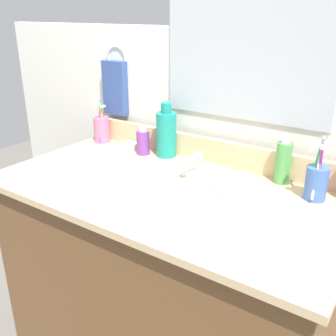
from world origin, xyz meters
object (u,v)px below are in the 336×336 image
at_px(hand_towel, 115,88).
at_px(cup_pink, 102,128).
at_px(cup_blue_plastic, 316,181).
at_px(soap_bar, 132,145).
at_px(bottle_toner_green, 283,162).
at_px(faucet, 198,167).
at_px(bottle_mouthwash_teal, 166,133).
at_px(bottle_cream_purple, 143,142).

relative_size(hand_towel, cup_pink, 1.20).
height_order(cup_blue_plastic, soap_bar, cup_blue_plastic).
bearing_deg(soap_bar, hand_towel, 154.63).
bearing_deg(cup_blue_plastic, bottle_toner_green, 152.75).
bearing_deg(bottle_toner_green, faucet, -158.10).
height_order(faucet, soap_bar, faucet).
xyz_separation_m(hand_towel, cup_blue_plastic, (0.88, -0.12, -0.16)).
relative_size(faucet, soap_bar, 2.50).
xyz_separation_m(hand_towel, bottle_mouthwash_teal, (0.30, -0.06, -0.13)).
bearing_deg(bottle_cream_purple, bottle_mouthwash_teal, 22.00).
bearing_deg(soap_bar, bottle_mouthwash_teal, 1.49).
xyz_separation_m(faucet, bottle_mouthwash_teal, (-0.20, 0.10, 0.06)).
distance_m(faucet, soap_bar, 0.38).
bearing_deg(faucet, bottle_mouthwash_teal, 153.50).
height_order(bottle_toner_green, cup_blue_plastic, cup_blue_plastic).
height_order(bottle_mouthwash_teal, bottle_cream_purple, bottle_mouthwash_teal).
distance_m(bottle_toner_green, bottle_mouthwash_teal, 0.45).
bearing_deg(hand_towel, bottle_cream_purple, -23.54).
height_order(bottle_cream_purple, soap_bar, bottle_cream_purple).
bearing_deg(bottle_cream_purple, bottle_toner_green, 4.18).
bearing_deg(cup_pink, faucet, -9.26).
relative_size(faucet, bottle_mouthwash_teal, 0.77).
relative_size(cup_blue_plastic, cup_pink, 1.06).
relative_size(faucet, bottle_toner_green, 1.00).
distance_m(hand_towel, faucet, 0.56).
height_order(bottle_toner_green, bottle_mouthwash_teal, bottle_mouthwash_teal).
distance_m(hand_towel, cup_blue_plastic, 0.90).
bearing_deg(bottle_mouthwash_teal, faucet, -26.50).
height_order(bottle_toner_green, cup_pink, cup_pink).
height_order(faucet, cup_blue_plastic, cup_blue_plastic).
xyz_separation_m(hand_towel, soap_bar, (0.13, -0.06, -0.21)).
distance_m(bottle_mouthwash_teal, bottle_cream_purple, 0.10).
bearing_deg(bottle_toner_green, cup_blue_plastic, -27.25).
distance_m(faucet, cup_blue_plastic, 0.38).
xyz_separation_m(bottle_mouthwash_teal, soap_bar, (-0.17, -0.00, -0.08)).
height_order(faucet, bottle_mouthwash_teal, bottle_mouthwash_teal).
height_order(hand_towel, cup_blue_plastic, hand_towel).
xyz_separation_m(faucet, soap_bar, (-0.36, 0.09, -0.02)).
bearing_deg(cup_pink, bottle_toner_green, 1.33).
relative_size(bottle_mouthwash_teal, soap_bar, 3.24).
relative_size(bottle_toner_green, bottle_cream_purple, 1.48).
bearing_deg(soap_bar, faucet, -14.46).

